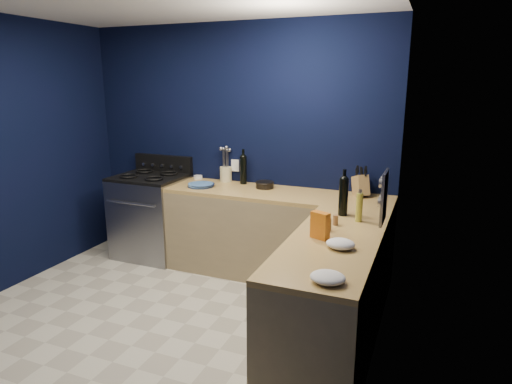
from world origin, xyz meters
The scene contains 26 objects.
floor centered at (0.00, 0.00, -0.01)m, with size 3.50×3.50×0.02m, color #BAB5A1.
wall_back centered at (0.00, 1.76, 1.30)m, with size 3.50×0.02×2.60m, color black.
wall_right centered at (1.76, 0.00, 1.30)m, with size 0.02×3.50×2.60m, color black.
cab_back centered at (0.60, 1.44, 0.43)m, with size 2.30×0.63×0.86m, color #917D56.
top_back centered at (0.60, 1.44, 0.88)m, with size 2.30×0.63×0.04m, color olive.
cab_right centered at (1.44, 0.29, 0.43)m, with size 0.63×1.67×0.86m, color #917D56.
top_right centered at (1.44, 0.29, 0.88)m, with size 0.63×1.67×0.04m, color olive.
gas_range centered at (-0.93, 1.42, 0.46)m, with size 0.76×0.66×0.92m, color gray.
oven_door centered at (-0.93, 1.10, 0.45)m, with size 0.59×0.02×0.42m, color black.
cooktop centered at (-0.93, 1.42, 0.94)m, with size 0.76×0.66×0.03m, color black.
backguard centered at (-0.93, 1.72, 1.04)m, with size 0.76×0.06×0.20m, color black.
spice_panel centered at (1.74, 0.55, 1.18)m, with size 0.02×0.28×0.38m, color gray.
wall_outlet centered at (0.00, 1.74, 1.08)m, with size 0.09×0.02×0.13m, color white.
plate_stack centered at (-0.23, 1.36, 0.92)m, with size 0.27×0.27×0.03m, color teal.
ramekin centered at (-0.45, 1.69, 0.92)m, with size 0.10×0.10×0.04m, color white.
utensil_crock centered at (-0.09, 1.69, 0.98)m, with size 0.13×0.13×0.17m, color beige.
wine_bottle_back centered at (0.13, 1.66, 1.05)m, with size 0.07×0.07×0.30m, color black.
lemon_basket centered at (0.42, 1.56, 0.94)m, with size 0.19×0.19×0.07m, color black.
knife_block centered at (1.40, 1.61, 1.00)m, with size 0.11×0.18×0.20m, color olive.
wine_bottle_right centered at (1.37, 0.90, 1.06)m, with size 0.08×0.08×0.31m, color black.
oil_bottle centered at (1.53, 0.78, 1.02)m, with size 0.05×0.05×0.23m, color #A7A331.
spice_jar_near centered at (1.35, 0.47, 0.95)m, with size 0.04×0.04×0.10m, color olive.
spice_jar_far centered at (1.37, 0.62, 0.94)m, with size 0.04×0.04×0.08m, color olive.
crouton_bag centered at (1.33, 0.28, 1.00)m, with size 0.13×0.06×0.20m, color red.
towel_front centered at (1.51, 0.14, 0.93)m, with size 0.19×0.17×0.07m, color white.
towel_end centered at (1.55, -0.40, 0.93)m, with size 0.20×0.18×0.06m, color white.
Camera 1 is at (2.04, -2.67, 2.00)m, focal length 31.09 mm.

